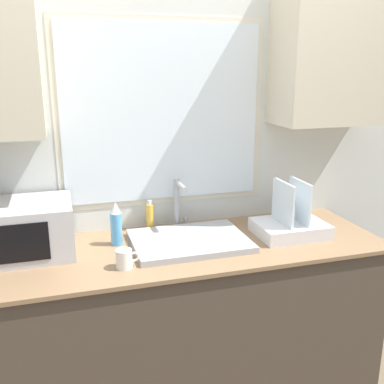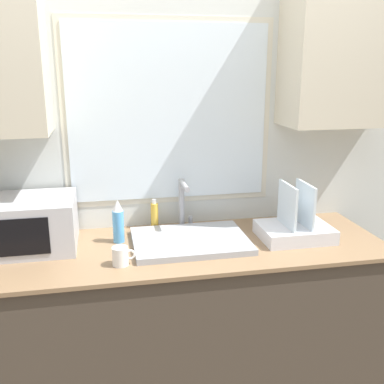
% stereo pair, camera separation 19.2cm
% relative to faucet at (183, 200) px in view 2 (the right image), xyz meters
% --- Properties ---
extents(countertop, '(2.04, 0.68, 0.91)m').
position_rel_faucet_xyz_m(countertop, '(-0.05, -0.23, -0.62)').
color(countertop, '#42382D').
rests_on(countertop, ground_plane).
extents(wall_back, '(6.00, 0.38, 2.60)m').
position_rel_faucet_xyz_m(wall_back, '(-0.05, 0.08, 0.37)').
color(wall_back, silver).
rests_on(wall_back, ground_plane).
extents(sink_basin, '(0.57, 0.42, 0.03)m').
position_rel_faucet_xyz_m(sink_basin, '(-0.00, -0.22, -0.15)').
color(sink_basin, '#9EA0A5').
rests_on(sink_basin, countertop).
extents(faucet, '(0.08, 0.19, 0.27)m').
position_rel_faucet_xyz_m(faucet, '(0.00, 0.00, 0.00)').
color(faucet, '#99999E').
rests_on(faucet, countertop).
extents(microwave, '(0.43, 0.37, 0.25)m').
position_rel_faucet_xyz_m(microwave, '(-0.77, -0.11, -0.04)').
color(microwave, '#B2B2B7').
rests_on(microwave, countertop).
extents(dish_rack, '(0.36, 0.27, 0.29)m').
position_rel_faucet_xyz_m(dish_rack, '(0.53, -0.25, -0.11)').
color(dish_rack, silver).
rests_on(dish_rack, countertop).
extents(spray_bottle, '(0.06, 0.06, 0.22)m').
position_rel_faucet_xyz_m(spray_bottle, '(-0.35, -0.12, -0.06)').
color(spray_bottle, '#4C99D8').
rests_on(spray_bottle, countertop).
extents(soap_bottle, '(0.04, 0.04, 0.17)m').
position_rel_faucet_xyz_m(soap_bottle, '(-0.15, 0.02, -0.09)').
color(soap_bottle, gold).
rests_on(soap_bottle, countertop).
extents(mug_near_sink, '(0.10, 0.07, 0.08)m').
position_rel_faucet_xyz_m(mug_near_sink, '(-0.35, -0.40, -0.12)').
color(mug_near_sink, white).
rests_on(mug_near_sink, countertop).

